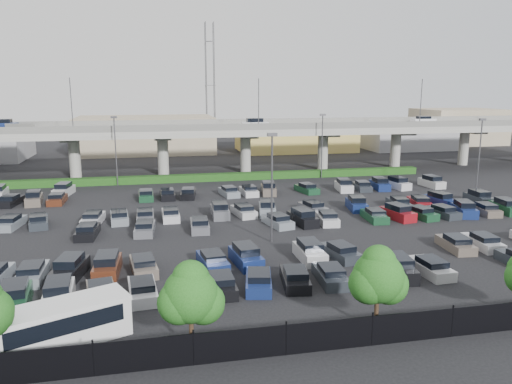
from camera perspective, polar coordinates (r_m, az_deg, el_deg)
ground at (r=54.92m, az=-0.18°, el=-3.28°), size 280.00×280.00×0.00m
overpass at (r=84.92m, az=-4.73°, el=6.80°), size 150.00×13.00×15.80m
hedge at (r=78.89m, az=-3.83°, el=1.73°), size 66.00×1.60×1.10m
fence at (r=29.40m, az=11.19°, el=-15.49°), size 70.00×0.10×2.00m
tree_row at (r=29.85m, az=11.63°, el=-9.57°), size 65.07×3.66×5.94m
shuttle_bus at (r=31.09m, az=-21.38°, el=-13.70°), size 7.88×5.38×2.41m
parked_cars at (r=51.28m, az=0.95°, el=-3.66°), size 63.05×41.67×1.67m
light_poles at (r=54.93m, az=-4.83°, el=3.33°), size 66.90×48.38×10.30m
distant_buildings at (r=116.55m, az=-0.33°, el=6.59°), size 138.00×24.00×9.00m
comm_tower at (r=126.81m, az=-5.26°, el=12.33°), size 2.40×2.40×30.00m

